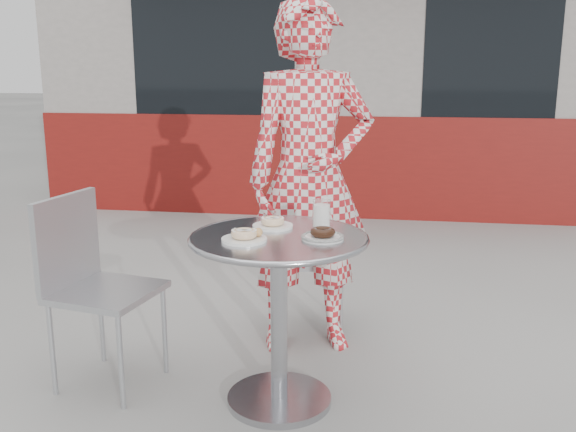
# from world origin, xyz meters

# --- Properties ---
(ground) EXTENTS (60.00, 60.00, 0.00)m
(ground) POSITION_xyz_m (0.00, 0.00, 0.00)
(ground) COLOR #A6A39E
(ground) RESTS_ON ground
(storefront) EXTENTS (6.02, 4.55, 3.00)m
(storefront) POSITION_xyz_m (-0.00, 5.56, 1.49)
(storefront) COLOR gray
(storefront) RESTS_ON ground
(bistro_table) EXTENTS (0.77, 0.77, 0.78)m
(bistro_table) POSITION_xyz_m (0.04, -0.02, 0.59)
(bistro_table) COLOR #B6B6BB
(bistro_table) RESTS_ON ground
(chair_far) EXTENTS (0.45, 0.45, 0.80)m
(chair_far) POSITION_xyz_m (0.08, 0.85, 0.24)
(chair_far) COLOR #B1B4BA
(chair_far) RESTS_ON ground
(chair_left) EXTENTS (0.51, 0.50, 0.90)m
(chair_left) POSITION_xyz_m (-0.78, 0.04, 0.28)
(chair_left) COLOR #B1B4BA
(chair_left) RESTS_ON ground
(seated_person) EXTENTS (0.77, 0.62, 1.81)m
(seated_person) POSITION_xyz_m (0.10, 0.62, 0.91)
(seated_person) COLOR red
(seated_person) RESTS_ON ground
(plate_far) EXTENTS (0.18, 0.18, 0.05)m
(plate_far) POSITION_xyz_m (-0.01, 0.11, 0.79)
(plate_far) COLOR white
(plate_far) RESTS_ON bistro_table
(plate_near) EXTENTS (0.19, 0.19, 0.05)m
(plate_near) POSITION_xyz_m (-0.08, -0.12, 0.79)
(plate_near) COLOR white
(plate_near) RESTS_ON bistro_table
(plate_checker) EXTENTS (0.18, 0.18, 0.05)m
(plate_checker) POSITION_xyz_m (0.23, -0.05, 0.79)
(plate_checker) COLOR white
(plate_checker) RESTS_ON bistro_table
(milk_cup) EXTENTS (0.08, 0.08, 0.13)m
(milk_cup) POSITION_xyz_m (0.21, 0.14, 0.83)
(milk_cup) COLOR white
(milk_cup) RESTS_ON bistro_table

